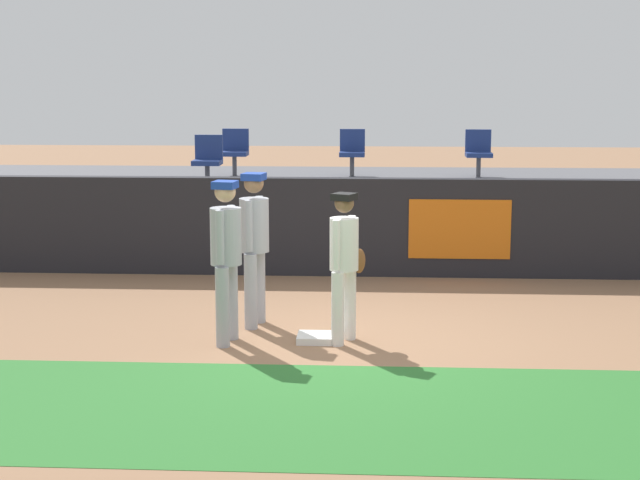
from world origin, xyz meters
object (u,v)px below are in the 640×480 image
Objects in this scene: first_base at (315,338)px; player_fielder_home at (345,257)px; player_runner_visitor at (254,238)px; player_coach_visitor at (226,250)px; seat_back_left at (235,149)px; seat_back_center at (352,150)px; seat_back_right at (479,150)px; seat_front_left at (208,158)px.

player_fielder_home reaches higher than first_base.
player_fielder_home is at bearing 68.76° from player_runner_visitor.
player_runner_visitor is 0.82m from player_coach_visitor.
seat_back_left is (-0.91, 7.09, 0.57)m from player_coach_visitor.
seat_back_center is at bearing 88.04° from first_base.
player_fielder_home is at bearing -89.19° from seat_back_center.
player_runner_visitor is at bearing -99.05° from seat_back_center.
seat_back_center is at bearing -0.01° from seat_back_left.
seat_back_right reaches higher than player_coach_visitor.
player_fielder_home is 7.01m from seat_back_center.
seat_back_right is 1.00× the size of seat_back_center.
seat_front_left is at bearing -158.60° from seat_back_right.
player_runner_visitor is 4.72m from seat_front_left.
seat_front_left is (-2.33, -1.80, 0.00)m from seat_back_center.
player_fielder_home is 2.03× the size of seat_back_right.
seat_back_center reaches higher than first_base.
seat_front_left is (-1.32, 4.50, 0.57)m from player_runner_visitor.
player_fielder_home is at bearing -1.35° from first_base.
player_fielder_home is 2.03× the size of seat_back_left.
seat_back_right is (3.49, 7.09, 0.57)m from player_coach_visitor.
seat_back_left reaches higher than player_coach_visitor.
seat_front_left is at bearing -95.96° from seat_back_left.
seat_front_left is at bearing -129.95° from player_fielder_home.
player_coach_visitor is 7.17m from seat_back_left.
seat_back_left reaches higher than player_runner_visitor.
seat_back_right is 4.93m from seat_front_left.
player_coach_visitor is 2.19× the size of seat_front_left.
player_coach_visitor is 2.19× the size of seat_back_right.
seat_back_center is (1.00, 6.30, 0.57)m from player_runner_visitor.
first_base is 0.22× the size of player_coach_visitor.
player_runner_visitor is at bearing 173.23° from player_coach_visitor.
player_runner_visitor is at bearing -79.80° from seat_back_left.
player_fielder_home is 1.30m from player_runner_visitor.
seat_back_right is at bearing -172.31° from player_fielder_home.
seat_back_left reaches higher than player_fielder_home.
player_runner_visitor is 6.40m from seat_back_center.
first_base is at bearing -66.39° from player_fielder_home.
player_runner_visitor is 2.20× the size of seat_back_left.
seat_back_right is (3.27, 6.30, 0.57)m from player_runner_visitor.
player_coach_visitor is (-0.22, -0.79, -0.00)m from player_runner_visitor.
seat_back_right is 4.41m from seat_back_left.
seat_back_left reaches higher than first_base.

